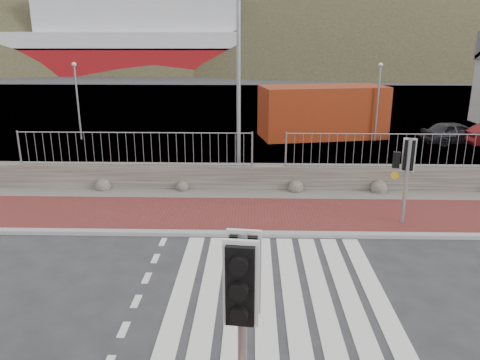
{
  "coord_description": "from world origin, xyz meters",
  "views": [
    {
      "loc": [
        -0.58,
        -9.08,
        5.28
      ],
      "look_at": [
        -0.92,
        3.0,
        1.63
      ],
      "focal_mm": 35.0,
      "sensor_mm": 36.0,
      "label": 1
    }
  ],
  "objects_px": {
    "streetlight": "(243,47)",
    "car_a": "(455,133)",
    "traffic_signal_far": "(407,163)",
    "shipping_container": "(322,112)",
    "ferry": "(102,39)",
    "traffic_signal_near": "(242,296)"
  },
  "relations": [
    {
      "from": "traffic_signal_far",
      "to": "car_a",
      "type": "height_order",
      "value": "traffic_signal_far"
    },
    {
      "from": "car_a",
      "to": "streetlight",
      "type": "bearing_deg",
      "value": 111.67
    },
    {
      "from": "traffic_signal_near",
      "to": "streetlight",
      "type": "distance_m",
      "value": 12.34
    },
    {
      "from": "ferry",
      "to": "traffic_signal_far",
      "type": "distance_m",
      "value": 70.09
    },
    {
      "from": "ferry",
      "to": "streetlight",
      "type": "bearing_deg",
      "value": -68.38
    },
    {
      "from": "traffic_signal_near",
      "to": "streetlight",
      "type": "relative_size",
      "value": 0.34
    },
    {
      "from": "ferry",
      "to": "traffic_signal_far",
      "type": "bearing_deg",
      "value": -66.0
    },
    {
      "from": "traffic_signal_far",
      "to": "streetlight",
      "type": "height_order",
      "value": "streetlight"
    },
    {
      "from": "traffic_signal_near",
      "to": "ferry",
      "type": "bearing_deg",
      "value": 114.58
    },
    {
      "from": "traffic_signal_near",
      "to": "car_a",
      "type": "xyz_separation_m",
      "value": [
        10.67,
        19.2,
        -1.61
      ]
    },
    {
      "from": "traffic_signal_far",
      "to": "streetlight",
      "type": "xyz_separation_m",
      "value": [
        -4.78,
        4.16,
        3.11
      ]
    },
    {
      "from": "streetlight",
      "to": "car_a",
      "type": "distance_m",
      "value": 13.8
    },
    {
      "from": "shipping_container",
      "to": "car_a",
      "type": "relative_size",
      "value": 1.95
    },
    {
      "from": "streetlight",
      "to": "shipping_container",
      "type": "height_order",
      "value": "streetlight"
    },
    {
      "from": "traffic_signal_far",
      "to": "shipping_container",
      "type": "height_order",
      "value": "shipping_container"
    },
    {
      "from": "streetlight",
      "to": "car_a",
      "type": "xyz_separation_m",
      "value": [
        10.93,
        7.19,
        -4.41
      ]
    },
    {
      "from": "streetlight",
      "to": "shipping_container",
      "type": "bearing_deg",
      "value": 63.8
    },
    {
      "from": "traffic_signal_near",
      "to": "car_a",
      "type": "height_order",
      "value": "traffic_signal_near"
    },
    {
      "from": "traffic_signal_far",
      "to": "shipping_container",
      "type": "xyz_separation_m",
      "value": [
        -0.55,
        13.01,
        -0.48
      ]
    },
    {
      "from": "ferry",
      "to": "shipping_container",
      "type": "height_order",
      "value": "ferry"
    },
    {
      "from": "streetlight",
      "to": "car_a",
      "type": "bearing_deg",
      "value": 32.66
    },
    {
      "from": "traffic_signal_near",
      "to": "car_a",
      "type": "bearing_deg",
      "value": 67.07
    }
  ]
}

